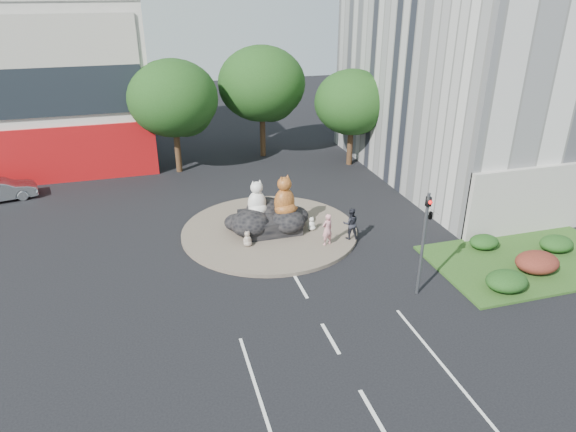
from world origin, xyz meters
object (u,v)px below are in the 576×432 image
object	(u,v)px
kitten_white	(312,223)
parked_car	(0,190)
kitten_calico	(247,238)
pedestrian_pink	(327,229)
cat_white	(257,197)
cat_tabby	(284,195)
litter_bin	(505,284)
pedestrian_dark	(351,224)

from	to	relation	value
kitten_white	parked_car	world-z (taller)	parked_car
kitten_calico	pedestrian_pink	world-z (taller)	pedestrian_pink
cat_white	kitten_calico	xyz separation A→B (m)	(-1.00, -1.95, -1.48)
kitten_calico	kitten_white	world-z (taller)	kitten_calico
kitten_white	cat_tabby	bearing A→B (deg)	137.61
litter_bin	cat_tabby	bearing A→B (deg)	131.72
cat_white	kitten_white	distance (m)	3.45
cat_white	parked_car	distance (m)	17.72
cat_white	kitten_white	bearing A→B (deg)	-27.75
pedestrian_dark	cat_white	bearing A→B (deg)	-19.49
cat_tabby	parked_car	xyz separation A→B (m)	(-16.62, 9.61, -1.55)
kitten_calico	parked_car	bearing A→B (deg)	145.01
parked_car	pedestrian_dark	bearing A→B (deg)	-132.16
parked_car	litter_bin	bearing A→B (deg)	-138.41
cat_white	pedestrian_pink	distance (m)	4.47
cat_tabby	litter_bin	xyz separation A→B (m)	(7.99, -8.96, -1.77)
kitten_calico	kitten_white	xyz separation A→B (m)	(3.91, 0.87, -0.03)
cat_tabby	kitten_calico	size ratio (longest dim) A/B	2.69
cat_tabby	kitten_white	bearing A→B (deg)	-45.08
kitten_calico	parked_car	size ratio (longest dim) A/B	0.20
kitten_white	litter_bin	bearing A→B (deg)	-73.57
pedestrian_dark	kitten_calico	bearing A→B (deg)	3.22
pedestrian_pink	parked_car	bearing A→B (deg)	-51.77
cat_white	kitten_calico	distance (m)	2.64
pedestrian_dark	pedestrian_pink	bearing A→B (deg)	23.29
kitten_calico	pedestrian_dark	distance (m)	5.68
pedestrian_pink	pedestrian_dark	xyz separation A→B (m)	(1.48, 0.33, 0.00)
kitten_calico	litter_bin	world-z (taller)	kitten_calico
kitten_white	pedestrian_pink	size ratio (longest dim) A/B	0.45
pedestrian_dark	parked_car	bearing A→B (deg)	-19.99
pedestrian_pink	pedestrian_dark	distance (m)	1.51
cat_white	pedestrian_dark	size ratio (longest dim) A/B	1.14
pedestrian_dark	kitten_white	bearing A→B (deg)	-32.72
kitten_calico	parked_car	distance (m)	17.94
cat_white	cat_tabby	size ratio (longest dim) A/B	0.86
kitten_white	pedestrian_dark	xyz separation A→B (m)	(1.70, -1.61, 0.49)
cat_tabby	pedestrian_dark	distance (m)	4.00
cat_tabby	pedestrian_pink	world-z (taller)	cat_tabby
cat_tabby	litter_bin	distance (m)	12.14
kitten_calico	pedestrian_pink	bearing A→B (deg)	-11.63
kitten_calico	parked_car	xyz separation A→B (m)	(-14.15, 11.03, 0.09)
pedestrian_dark	parked_car	size ratio (longest dim) A/B	0.40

